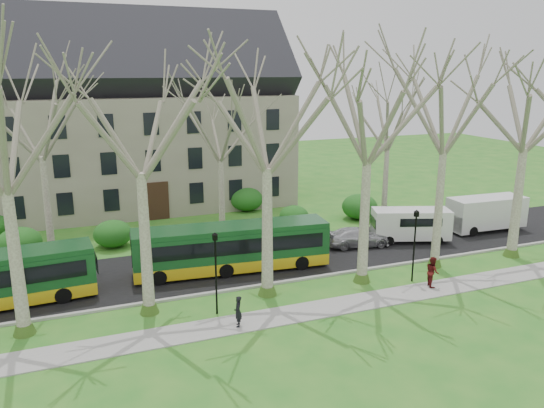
{
  "coord_description": "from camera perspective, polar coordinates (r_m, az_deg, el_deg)",
  "views": [
    {
      "loc": [
        -12.45,
        -25.43,
        12.25
      ],
      "look_at": [
        -1.4,
        3.0,
        4.48
      ],
      "focal_mm": 35.0,
      "sensor_mm": 36.0,
      "label": 1
    }
  ],
  "objects": [
    {
      "name": "curb",
      "position": [
        32.08,
        3.33,
        -8.06
      ],
      "size": [
        80.0,
        0.25,
        0.14
      ],
      "primitive_type": "cube",
      "color": "#A5A39E",
      "rests_on": "ground"
    },
    {
      "name": "sedan",
      "position": [
        38.08,
        9.21,
        -3.53
      ],
      "size": [
        4.8,
        2.55,
        1.33
      ],
      "primitive_type": "imported",
      "rotation": [
        0.0,
        0.0,
        1.41
      ],
      "color": "#ABABB0",
      "rests_on": "road"
    },
    {
      "name": "pedestrian_a",
      "position": [
        26.32,
        -3.68,
        -11.45
      ],
      "size": [
        0.52,
        0.65,
        1.55
      ],
      "primitive_type": "imported",
      "rotation": [
        0.0,
        0.0,
        -1.88
      ],
      "color": "black",
      "rests_on": "sidewalk"
    },
    {
      "name": "bus_follow",
      "position": [
        33.0,
        -4.36,
        -4.66
      ],
      "size": [
        12.18,
        3.56,
        3.0
      ],
      "primitive_type": null,
      "rotation": [
        0.0,
        0.0,
        -0.09
      ],
      "color": "#13451E",
      "rests_on": "road"
    },
    {
      "name": "hedges",
      "position": [
        41.74,
        -9.7,
        -1.56
      ],
      "size": [
        30.6,
        8.6,
        2.0
      ],
      "color": "#1D5919",
      "rests_on": "ground"
    },
    {
      "name": "road",
      "position": [
        35.52,
        0.64,
        -5.84
      ],
      "size": [
        80.0,
        8.0,
        0.06
      ],
      "primitive_type": "cube",
      "color": "black",
      "rests_on": "ground"
    },
    {
      "name": "tree_row_far",
      "position": [
        38.6,
        -4.23,
        4.93
      ],
      "size": [
        33.0,
        7.0,
        12.0
      ],
      "color": "gray",
      "rests_on": "ground"
    },
    {
      "name": "tree_row_verge",
      "position": [
        29.07,
        4.51,
        3.83
      ],
      "size": [
        49.0,
        7.0,
        14.0
      ],
      "color": "gray",
      "rests_on": "ground"
    },
    {
      "name": "ground",
      "position": [
        30.86,
        4.5,
        -9.16
      ],
      "size": [
        120.0,
        120.0,
        0.0
      ],
      "primitive_type": "plane",
      "color": "#277321",
      "rests_on": "ground"
    },
    {
      "name": "van_a",
      "position": [
        39.77,
        14.69,
        -2.25
      ],
      "size": [
        5.83,
        3.72,
        2.39
      ],
      "primitive_type": null,
      "rotation": [
        0.0,
        0.0,
        -0.34
      ],
      "color": "silver",
      "rests_on": "road"
    },
    {
      "name": "van_b",
      "position": [
        44.3,
        22.05,
        -1.0
      ],
      "size": [
        6.13,
        2.49,
        2.63
      ],
      "primitive_type": null,
      "rotation": [
        0.0,
        0.0,
        -0.05
      ],
      "color": "silver",
      "rests_on": "road"
    },
    {
      "name": "lamp_row",
      "position": [
        29.08,
        5.45,
        -5.22
      ],
      "size": [
        36.22,
        0.22,
        4.3
      ],
      "color": "black",
      "rests_on": "ground"
    },
    {
      "name": "building",
      "position": [
        50.03,
        -13.94,
        9.08
      ],
      "size": [
        26.5,
        12.2,
        16.0
      ],
      "color": "gray",
      "rests_on": "ground"
    },
    {
      "name": "pedestrian_b",
      "position": [
        32.13,
        16.88,
        -6.97
      ],
      "size": [
        0.91,
        1.03,
        1.77
      ],
      "primitive_type": "imported",
      "rotation": [
        0.0,
        0.0,
        1.25
      ],
      "color": "#531313",
      "rests_on": "sidewalk"
    },
    {
      "name": "sidewalk",
      "position": [
        28.82,
        6.69,
        -10.91
      ],
      "size": [
        70.0,
        2.0,
        0.06
      ],
      "primitive_type": "cube",
      "color": "gray",
      "rests_on": "ground"
    }
  ]
}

